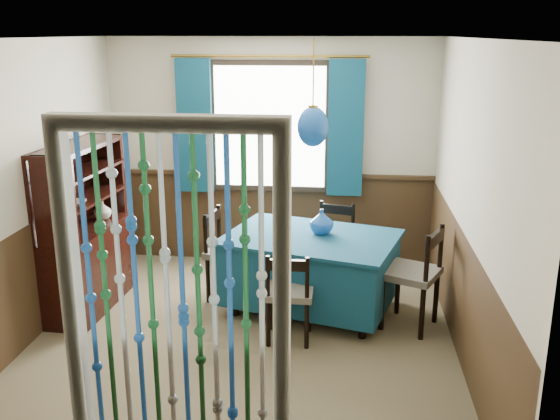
# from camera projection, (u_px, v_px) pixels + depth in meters

# --- Properties ---
(floor) EXTENTS (4.00, 4.00, 0.00)m
(floor) POSITION_uv_depth(u_px,v_px,m) (243.00, 341.00, 5.33)
(floor) COLOR brown
(floor) RESTS_ON ground
(ceiling) EXTENTS (4.00, 4.00, 0.00)m
(ceiling) POSITION_uv_depth(u_px,v_px,m) (237.00, 38.00, 4.64)
(ceiling) COLOR silver
(ceiling) RESTS_ON ground
(wall_back) EXTENTS (3.60, 0.00, 3.60)m
(wall_back) POSITION_uv_depth(u_px,v_px,m) (271.00, 153.00, 6.89)
(wall_back) COLOR beige
(wall_back) RESTS_ON ground
(wall_front) EXTENTS (3.60, 0.00, 3.60)m
(wall_front) POSITION_uv_depth(u_px,v_px,m) (172.00, 305.00, 3.07)
(wall_front) COLOR beige
(wall_front) RESTS_ON ground
(wall_left) EXTENTS (0.00, 4.00, 4.00)m
(wall_left) POSITION_uv_depth(u_px,v_px,m) (26.00, 194.00, 5.17)
(wall_left) COLOR beige
(wall_left) RESTS_ON ground
(wall_right) EXTENTS (0.00, 4.00, 4.00)m
(wall_right) POSITION_uv_depth(u_px,v_px,m) (471.00, 207.00, 4.79)
(wall_right) COLOR beige
(wall_right) RESTS_ON ground
(wainscot_back) EXTENTS (3.60, 0.00, 3.60)m
(wainscot_back) POSITION_uv_depth(u_px,v_px,m) (271.00, 219.00, 7.08)
(wainscot_back) COLOR #3A2716
(wainscot_back) RESTS_ON ground
(wainscot_left) EXTENTS (0.00, 4.00, 4.00)m
(wainscot_left) POSITION_uv_depth(u_px,v_px,m) (38.00, 278.00, 5.37)
(wainscot_left) COLOR #3A2716
(wainscot_left) RESTS_ON ground
(wainscot_right) EXTENTS (0.00, 4.00, 4.00)m
(wainscot_right) POSITION_uv_depth(u_px,v_px,m) (461.00, 296.00, 5.00)
(wainscot_right) COLOR #3A2716
(wainscot_right) RESTS_ON ground
(window) EXTENTS (1.32, 0.12, 1.42)m
(window) POSITION_uv_depth(u_px,v_px,m) (270.00, 127.00, 6.76)
(window) COLOR black
(window) RESTS_ON wall_back
(doorway) EXTENTS (1.16, 0.12, 2.18)m
(doorway) POSITION_uv_depth(u_px,v_px,m) (177.00, 336.00, 3.18)
(doorway) COLOR silver
(doorway) RESTS_ON ground
(dining_table) EXTENTS (1.76, 1.44, 0.74)m
(dining_table) POSITION_uv_depth(u_px,v_px,m) (311.00, 267.00, 5.82)
(dining_table) COLOR navy
(dining_table) RESTS_ON floor
(chair_near) EXTENTS (0.40, 0.38, 0.81)m
(chair_near) POSITION_uv_depth(u_px,v_px,m) (289.00, 293.00, 5.23)
(chair_near) COLOR black
(chair_near) RESTS_ON floor
(chair_far) EXTENTS (0.51, 0.49, 0.85)m
(chair_far) POSITION_uv_depth(u_px,v_px,m) (333.00, 243.00, 6.42)
(chair_far) COLOR black
(chair_far) RESTS_ON floor
(chair_left) EXTENTS (0.48, 0.50, 0.89)m
(chair_left) POSITION_uv_depth(u_px,v_px,m) (227.00, 252.00, 6.10)
(chair_left) COLOR black
(chair_left) RESTS_ON floor
(chair_right) EXTENTS (0.60, 0.61, 0.94)m
(chair_right) POSITION_uv_depth(u_px,v_px,m) (414.00, 274.00, 5.46)
(chair_right) COLOR black
(chair_right) RESTS_ON floor
(sideboard) EXTENTS (0.49, 1.23, 1.58)m
(sideboard) POSITION_uv_depth(u_px,v_px,m) (88.00, 250.00, 5.88)
(sideboard) COLOR black
(sideboard) RESTS_ON floor
(pendant_lamp) EXTENTS (0.28, 0.28, 0.93)m
(pendant_lamp) POSITION_uv_depth(u_px,v_px,m) (313.00, 126.00, 5.45)
(pendant_lamp) COLOR olive
(pendant_lamp) RESTS_ON ceiling
(vase_table) EXTENTS (0.21, 0.21, 0.21)m
(vase_table) POSITION_uv_depth(u_px,v_px,m) (321.00, 223.00, 5.78)
(vase_table) COLOR #154591
(vase_table) RESTS_ON dining_table
(bowl_shelf) EXTENTS (0.26, 0.26, 0.05)m
(bowl_shelf) POSITION_uv_depth(u_px,v_px,m) (75.00, 203.00, 5.44)
(bowl_shelf) COLOR beige
(bowl_shelf) RESTS_ON sideboard
(vase_sideboard) EXTENTS (0.23, 0.23, 0.19)m
(vase_sideboard) POSITION_uv_depth(u_px,v_px,m) (102.00, 209.00, 6.06)
(vase_sideboard) COLOR beige
(vase_sideboard) RESTS_ON sideboard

